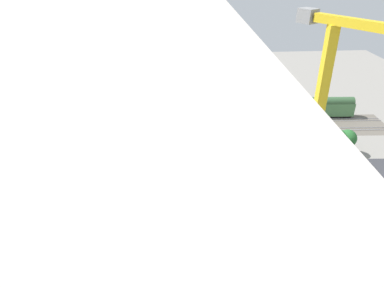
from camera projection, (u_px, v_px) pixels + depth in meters
name	position (u px, v px, depth m)	size (l,w,h in m)	color
ground_plane	(168.00, 161.00, 87.29)	(204.50, 204.50, 0.00)	gray
rail_bed	(167.00, 126.00, 104.51)	(127.81, 14.30, 0.01)	#665E54
street_asphalt	(168.00, 171.00, 83.35)	(127.81, 9.00, 0.01)	#38383D
track_rails	(167.00, 126.00, 104.42)	(127.63, 14.80, 0.12)	#9E9EA8
platform_canopy_near	(121.00, 126.00, 95.38)	(49.23, 7.59, 4.25)	#B73328
locomotive	(240.00, 114.00, 107.84)	(13.99, 3.55, 5.18)	black
passenger_coach	(326.00, 107.00, 108.82)	(16.91, 3.85, 6.31)	black
parked_car_0	(257.00, 173.00, 81.00)	(4.29, 1.95, 1.82)	black
parked_car_1	(229.00, 173.00, 81.01)	(4.11, 2.03, 1.82)	black
parked_car_2	(197.00, 175.00, 80.59)	(4.79, 1.97, 1.61)	black
parked_car_3	(166.00, 176.00, 79.94)	(4.22, 1.89, 1.72)	black
parked_car_4	(133.00, 179.00, 79.21)	(4.79, 2.28, 1.58)	black
parked_car_5	(100.00, 180.00, 78.79)	(4.37, 2.03, 1.76)	black
construction_building	(156.00, 216.00, 58.24)	(41.28, 21.25, 14.12)	yellow
construction_roof_slab	(154.00, 179.00, 54.79)	(41.88, 21.85, 0.40)	#ADA89E
tower_crane	(331.00, 122.00, 53.19)	(16.06, 25.11, 37.73)	gray
box_truck_0	(100.00, 188.00, 74.51)	(9.47, 3.27, 3.33)	black
street_tree_0	(304.00, 137.00, 87.35)	(4.52, 4.52, 7.39)	brown
street_tree_1	(209.00, 142.00, 85.69)	(4.02, 4.02, 6.88)	brown
street_tree_2	(348.00, 138.00, 88.55)	(4.42, 4.42, 6.42)	brown
street_tree_3	(336.00, 139.00, 87.53)	(5.20, 5.20, 7.15)	brown
street_tree_4	(211.00, 139.00, 86.17)	(4.58, 4.58, 7.45)	brown
street_tree_5	(131.00, 141.00, 83.73)	(5.80, 5.80, 8.86)	brown
traffic_light	(134.00, 165.00, 76.97)	(0.50, 0.36, 6.79)	#333333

